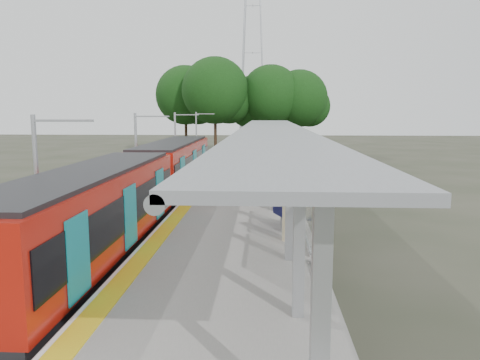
{
  "coord_description": "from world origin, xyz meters",
  "views": [
    {
      "loc": [
        1.25,
        -7.92,
        5.51
      ],
      "look_at": [
        0.08,
        13.76,
        2.3
      ],
      "focal_mm": 35.0,
      "sensor_mm": 36.0,
      "label": 1
    }
  ],
  "objects_px": {
    "bench_far": "(282,162)",
    "info_pillar_near": "(289,217)",
    "bench_near": "(284,213)",
    "bench_mid": "(280,181)",
    "train": "(145,184)",
    "info_pillar_far": "(258,160)",
    "litter_bin": "(275,201)"
  },
  "relations": [
    {
      "from": "bench_far",
      "to": "info_pillar_far",
      "type": "distance_m",
      "value": 2.53
    },
    {
      "from": "bench_near",
      "to": "bench_far",
      "type": "xyz_separation_m",
      "value": [
        0.62,
        18.99,
        -0.04
      ]
    },
    {
      "from": "info_pillar_near",
      "to": "info_pillar_far",
      "type": "relative_size",
      "value": 1.04
    },
    {
      "from": "info_pillar_far",
      "to": "bench_far",
      "type": "bearing_deg",
      "value": 33.56
    },
    {
      "from": "bench_mid",
      "to": "litter_bin",
      "type": "height_order",
      "value": "bench_mid"
    },
    {
      "from": "info_pillar_near",
      "to": "bench_mid",
      "type": "bearing_deg",
      "value": 69.2
    },
    {
      "from": "bench_mid",
      "to": "info_pillar_far",
      "type": "bearing_deg",
      "value": 77.39
    },
    {
      "from": "bench_far",
      "to": "info_pillar_near",
      "type": "height_order",
      "value": "info_pillar_near"
    },
    {
      "from": "info_pillar_far",
      "to": "litter_bin",
      "type": "xyz_separation_m",
      "value": [
        1.0,
        -14.13,
        -0.4
      ]
    },
    {
      "from": "info_pillar_near",
      "to": "litter_bin",
      "type": "distance_m",
      "value": 5.07
    },
    {
      "from": "info_pillar_far",
      "to": "litter_bin",
      "type": "bearing_deg",
      "value": -93.73
    },
    {
      "from": "bench_mid",
      "to": "litter_bin",
      "type": "distance_m",
      "value": 5.35
    },
    {
      "from": "info_pillar_far",
      "to": "litter_bin",
      "type": "relative_size",
      "value": 2.26
    },
    {
      "from": "bench_far",
      "to": "litter_bin",
      "type": "height_order",
      "value": "bench_far"
    },
    {
      "from": "info_pillar_near",
      "to": "info_pillar_far",
      "type": "distance_m",
      "value": 19.22
    },
    {
      "from": "bench_mid",
      "to": "info_pillar_near",
      "type": "relative_size",
      "value": 0.78
    },
    {
      "from": "train",
      "to": "bench_mid",
      "type": "relative_size",
      "value": 17.98
    },
    {
      "from": "info_pillar_near",
      "to": "bench_near",
      "type": "bearing_deg",
      "value": 71.92
    },
    {
      "from": "bench_far",
      "to": "info_pillar_near",
      "type": "distance_m",
      "value": 20.84
    },
    {
      "from": "bench_near",
      "to": "bench_mid",
      "type": "distance_m",
      "value": 8.54
    },
    {
      "from": "train",
      "to": "info_pillar_far",
      "type": "distance_m",
      "value": 14.41
    },
    {
      "from": "bench_near",
      "to": "bench_mid",
      "type": "xyz_separation_m",
      "value": [
        0.1,
        8.54,
        -0.04
      ]
    },
    {
      "from": "bench_near",
      "to": "bench_mid",
      "type": "height_order",
      "value": "bench_near"
    },
    {
      "from": "train",
      "to": "bench_mid",
      "type": "height_order",
      "value": "train"
    },
    {
      "from": "bench_near",
      "to": "info_pillar_near",
      "type": "xyz_separation_m",
      "value": [
        0.09,
        -1.84,
        0.28
      ]
    },
    {
      "from": "bench_far",
      "to": "litter_bin",
      "type": "bearing_deg",
      "value": -110.77
    },
    {
      "from": "train",
      "to": "info_pillar_near",
      "type": "relative_size",
      "value": 14.07
    },
    {
      "from": "litter_bin",
      "to": "bench_near",
      "type": "bearing_deg",
      "value": -85.17
    },
    {
      "from": "train",
      "to": "litter_bin",
      "type": "xyz_separation_m",
      "value": [
        6.23,
        -0.7,
        -0.63
      ]
    },
    {
      "from": "info_pillar_far",
      "to": "litter_bin",
      "type": "height_order",
      "value": "info_pillar_far"
    },
    {
      "from": "train",
      "to": "bench_near",
      "type": "xyz_separation_m",
      "value": [
        6.5,
        -3.91,
        -0.49
      ]
    },
    {
      "from": "train",
      "to": "info_pillar_far",
      "type": "height_order",
      "value": "train"
    }
  ]
}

